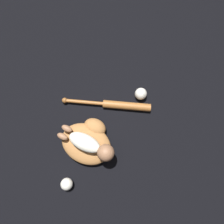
{
  "coord_description": "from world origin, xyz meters",
  "views": [
    {
      "loc": [
        0.23,
        -0.09,
        1.4
      ],
      "look_at": [
        0.13,
        0.22,
        0.07
      ],
      "focal_mm": 35.0,
      "sensor_mm": 36.0,
      "label": 1
    }
  ],
  "objects_px": {
    "baseball": "(141,94)",
    "baseball_spare": "(66,184)",
    "baseball_glove": "(88,141)",
    "baseball_bat": "(118,105)",
    "baby_figure": "(91,146)"
  },
  "relations": [
    {
      "from": "baseball_glove",
      "to": "baseball",
      "type": "xyz_separation_m",
      "value": [
        0.23,
        0.4,
        -0.01
      ]
    },
    {
      "from": "baseball_glove",
      "to": "baseball_bat",
      "type": "height_order",
      "value": "baseball_glove"
    },
    {
      "from": "baseball_glove",
      "to": "baby_figure",
      "type": "height_order",
      "value": "baby_figure"
    },
    {
      "from": "baseball_bat",
      "to": "baseball_spare",
      "type": "bearing_deg",
      "value": -105.06
    },
    {
      "from": "baseball",
      "to": "baseball_spare",
      "type": "relative_size",
      "value": 1.08
    },
    {
      "from": "baby_figure",
      "to": "baseball_spare",
      "type": "height_order",
      "value": "baby_figure"
    },
    {
      "from": "baby_figure",
      "to": "baseball_spare",
      "type": "xyz_separation_m",
      "value": [
        -0.08,
        -0.26,
        -0.09
      ]
    },
    {
      "from": "baseball_spare",
      "to": "baseball_glove",
      "type": "bearing_deg",
      "value": 81.41
    },
    {
      "from": "baby_figure",
      "to": "baseball",
      "type": "xyz_separation_m",
      "value": [
        0.19,
        0.42,
        -0.09
      ]
    },
    {
      "from": "baseball_glove",
      "to": "baby_figure",
      "type": "xyz_separation_m",
      "value": [
        0.04,
        -0.03,
        0.09
      ]
    },
    {
      "from": "baby_figure",
      "to": "baseball",
      "type": "relative_size",
      "value": 4.56
    },
    {
      "from": "baseball_glove",
      "to": "baseball_bat",
      "type": "relative_size",
      "value": 0.61
    },
    {
      "from": "baseball",
      "to": "baseball_spare",
      "type": "xyz_separation_m",
      "value": [
        -0.27,
        -0.68,
        -0.0
      ]
    },
    {
      "from": "baby_figure",
      "to": "baseball_spare",
      "type": "bearing_deg",
      "value": -107.87
    },
    {
      "from": "baseball_glove",
      "to": "baseball",
      "type": "distance_m",
      "value": 0.46
    }
  ]
}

